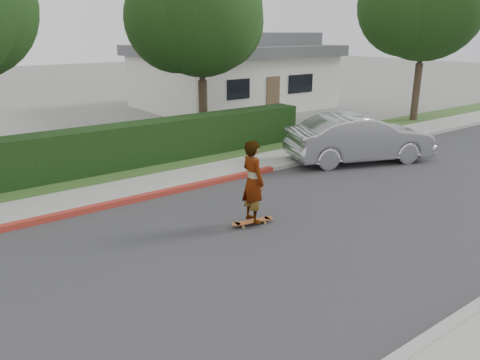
# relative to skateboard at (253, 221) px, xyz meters

# --- Properties ---
(ground) EXTENTS (120.00, 120.00, 0.00)m
(ground) POSITION_rel_skateboard_xyz_m (2.26, -0.95, -0.09)
(ground) COLOR slate
(ground) RESTS_ON ground
(road) EXTENTS (60.00, 8.00, 0.01)m
(road) POSITION_rel_skateboard_xyz_m (2.26, -0.95, -0.09)
(road) COLOR #2D2D30
(road) RESTS_ON ground
(curb_far) EXTENTS (60.00, 0.20, 0.15)m
(curb_far) POSITION_rel_skateboard_xyz_m (2.26, 3.15, -0.02)
(curb_far) COLOR #9E9E99
(curb_far) RESTS_ON ground
(curb_red_section) EXTENTS (12.00, 0.21, 0.15)m
(curb_red_section) POSITION_rel_skateboard_xyz_m (-2.74, 3.15, -0.02)
(curb_red_section) COLOR maroon
(curb_red_section) RESTS_ON ground
(sidewalk_far) EXTENTS (60.00, 1.60, 0.12)m
(sidewalk_far) POSITION_rel_skateboard_xyz_m (2.26, 4.05, -0.03)
(sidewalk_far) COLOR gray
(sidewalk_far) RESTS_ON ground
(planting_strip) EXTENTS (60.00, 1.60, 0.10)m
(planting_strip) POSITION_rel_skateboard_xyz_m (2.26, 5.65, -0.04)
(planting_strip) COLOR #2D4C1E
(planting_strip) RESTS_ON ground
(hedge) EXTENTS (15.00, 1.00, 1.50)m
(hedge) POSITION_rel_skateboard_xyz_m (-0.74, 6.25, 0.66)
(hedge) COLOR black
(hedge) RESTS_ON ground
(tree_center) EXTENTS (5.66, 4.84, 7.44)m
(tree_center) POSITION_rel_skateboard_xyz_m (3.75, 8.23, 4.81)
(tree_center) COLOR #33261C
(tree_center) RESTS_ON ground
(tree_right) EXTENTS (6.32, 5.60, 8.56)m
(tree_right) POSITION_rel_skateboard_xyz_m (14.75, 5.73, 5.53)
(tree_right) COLOR #33261C
(tree_right) RESTS_ON ground
(house) EXTENTS (10.60, 8.60, 4.30)m
(house) POSITION_rel_skateboard_xyz_m (10.26, 15.04, 2.00)
(house) COLOR beige
(house) RESTS_ON ground
(skateboard) EXTENTS (1.10, 0.42, 0.10)m
(skateboard) POSITION_rel_skateboard_xyz_m (0.00, 0.00, 0.00)
(skateboard) COLOR #C98937
(skateboard) RESTS_ON ground
(skateboarder) EXTENTS (0.52, 0.75, 1.96)m
(skateboarder) POSITION_rel_skateboard_xyz_m (0.00, -0.00, 0.99)
(skateboarder) COLOR white
(skateboarder) RESTS_ON skateboard
(car_silver) EXTENTS (5.36, 3.50, 1.67)m
(car_silver) POSITION_rel_skateboard_xyz_m (6.51, 2.24, 0.74)
(car_silver) COLOR #A9AAB0
(car_silver) RESTS_ON ground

